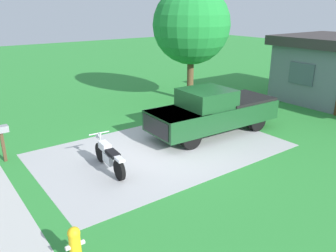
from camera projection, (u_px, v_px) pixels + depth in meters
ground_plane at (162, 150)px, 12.61m from camera, size 80.00×80.00×0.00m
driveway_pad at (162, 150)px, 12.61m from camera, size 5.47×8.88×0.01m
motorcycle at (109, 156)px, 10.94m from camera, size 2.21×0.70×1.09m
pickup_truck at (214, 111)px, 14.04m from camera, size 2.23×5.70×1.90m
fire_hydrant at (75, 246)px, 6.93m from camera, size 0.32×0.40×0.87m
mailbox at (1, 134)px, 11.39m from camera, size 0.26×0.48×1.26m
shade_tree at (191, 25)px, 17.93m from camera, size 4.07×4.07×6.09m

